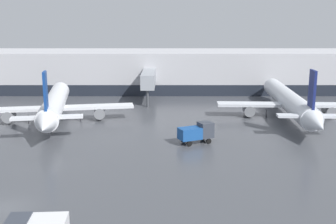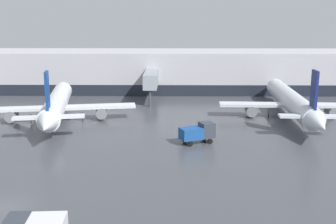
# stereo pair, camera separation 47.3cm
# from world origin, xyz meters

# --- Properties ---
(ground_plane) EXTENTS (320.00, 320.00, 0.00)m
(ground_plane) POSITION_xyz_m (0.00, 0.00, 0.00)
(ground_plane) COLOR #424449
(terminal_building) EXTENTS (160.00, 27.52, 9.00)m
(terminal_building) POSITION_xyz_m (-0.09, 61.89, 4.50)
(terminal_building) COLOR #B2B2B7
(terminal_building) RESTS_ON ground_plane
(parked_jet_0) EXTENTS (24.34, 37.14, 9.59)m
(parked_jet_0) POSITION_xyz_m (35.14, 35.02, 2.71)
(parked_jet_0) COLOR silver
(parked_jet_0) RESTS_ON ground_plane
(parked_jet_3) EXTENTS (25.55, 32.81, 9.56)m
(parked_jet_3) POSITION_xyz_m (-3.82, 31.64, 2.82)
(parked_jet_3) COLOR silver
(parked_jet_3) RESTS_ON ground_plane
(service_truck_0) EXTENTS (5.08, 3.62, 2.76)m
(service_truck_0) POSITION_xyz_m (18.45, 19.83, 1.55)
(service_truck_0) COLOR #19478C
(service_truck_0) RESTS_ON ground_plane
(traffic_cone_1) EXTENTS (0.51, 0.51, 0.63)m
(traffic_cone_1) POSITION_xyz_m (-5.07, 35.68, 0.31)
(traffic_cone_1) COLOR orange
(traffic_cone_1) RESTS_ON ground_plane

